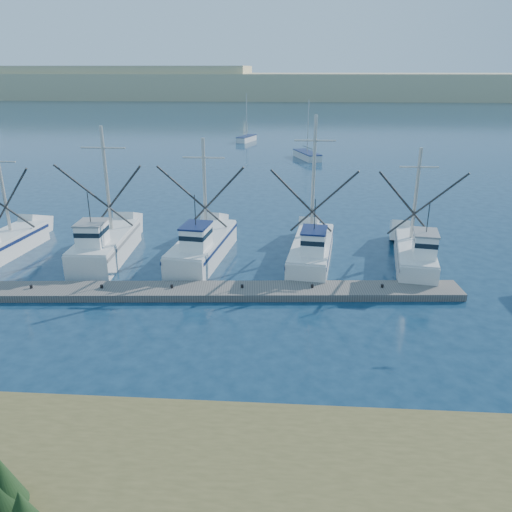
# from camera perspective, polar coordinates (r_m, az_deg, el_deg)

# --- Properties ---
(ground) EXTENTS (500.00, 500.00, 0.00)m
(ground) POSITION_cam_1_polar(r_m,az_deg,el_deg) (22.40, 6.35, -12.29)
(ground) COLOR #0D263D
(ground) RESTS_ON ground
(floating_dock) EXTENTS (31.03, 4.36, 0.41)m
(floating_dock) POSITION_cam_1_polar(r_m,az_deg,el_deg) (28.79, -7.58, -4.00)
(floating_dock) COLOR #67625C
(floating_dock) RESTS_ON ground
(dune_ridge) EXTENTS (360.00, 60.00, 10.00)m
(dune_ridge) POSITION_cam_1_polar(r_m,az_deg,el_deg) (228.90, 4.46, 18.84)
(dune_ridge) COLOR tan
(dune_ridge) RESTS_ON ground
(trawler_fleet) EXTENTS (30.99, 8.81, 9.41)m
(trawler_fleet) POSITION_cam_1_polar(r_m,az_deg,el_deg) (33.21, -6.07, 0.89)
(trawler_fleet) COLOR silver
(trawler_fleet) RESTS_ON ground
(sailboat_near) EXTENTS (3.99, 6.75, 8.10)m
(sailboat_near) POSITION_cam_1_polar(r_m,az_deg,el_deg) (72.73, 5.85, 11.36)
(sailboat_near) COLOR silver
(sailboat_near) RESTS_ON ground
(sailboat_far) EXTENTS (3.26, 5.56, 8.10)m
(sailboat_far) POSITION_cam_1_polar(r_m,az_deg,el_deg) (90.09, -1.09, 13.26)
(sailboat_far) COLOR silver
(sailboat_far) RESTS_ON ground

